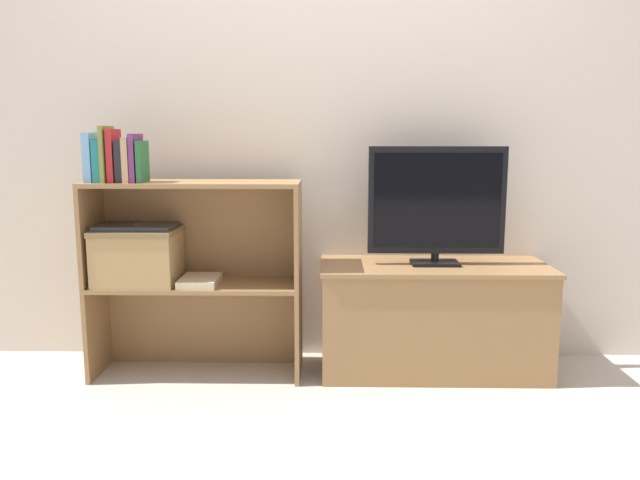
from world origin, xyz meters
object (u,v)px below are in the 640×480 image
object	(u,v)px
book_teal	(101,161)
magazine_stack	(200,281)
book_olive	(107,154)
storage_basket_left	(138,254)
laptop	(136,226)
tv_stand	(433,318)
book_tan	(130,160)
book_skyblue	(91,158)
book_forest	(142,162)
book_plum	(136,158)
tv	(437,203)
book_crimson	(114,156)
book_charcoal	(123,162)

from	to	relation	value
book_teal	magazine_stack	distance (m)	0.69
book_olive	storage_basket_left	xyz separation A→B (m)	(0.10, 0.04, -0.45)
book_teal	storage_basket_left	distance (m)	0.45
laptop	tv_stand	bearing A→B (deg)	2.96
book_tan	tv_stand	bearing A→B (deg)	4.65
book_skyblue	book_tan	xyz separation A→B (m)	(0.17, 0.00, -0.01)
book_teal	magazine_stack	xyz separation A→B (m)	(0.42, 0.02, -0.54)
book_olive	laptop	size ratio (longest dim) A/B	0.71
book_forest	book_skyblue	bearing A→B (deg)	180.00
magazine_stack	book_plum	bearing A→B (deg)	-175.66
tv	book_crimson	xyz separation A→B (m)	(-1.44, -0.11, 0.22)
tv_stand	book_charcoal	world-z (taller)	book_charcoal
tv	book_forest	distance (m)	1.34
book_crimson	storage_basket_left	distance (m)	0.45
tv_stand	book_charcoal	xyz separation A→B (m)	(-1.40, -0.11, 0.74)
book_teal	storage_basket_left	world-z (taller)	book_teal
magazine_stack	tv	bearing A→B (deg)	4.76
book_charcoal	storage_basket_left	bearing A→B (deg)	50.00
magazine_stack	book_charcoal	bearing A→B (deg)	-176.48
book_charcoal	magazine_stack	world-z (taller)	book_charcoal
book_skyblue	book_teal	world-z (taller)	book_skyblue
laptop	book_crimson	bearing A→B (deg)	-150.34
book_forest	laptop	bearing A→B (deg)	142.74
book_skyblue	book_plum	size ratio (longest dim) A/B	1.02
book_olive	magazine_stack	size ratio (longest dim) A/B	1.08
book_tan	book_charcoal	bearing A→B (deg)	180.00
book_skyblue	laptop	xyz separation A→B (m)	(0.17, 0.04, -0.31)
tv_stand	magazine_stack	world-z (taller)	tv_stand
tv	book_forest	size ratio (longest dim) A/B	3.44
tv_stand	book_crimson	size ratio (longest dim) A/B	4.56
magazine_stack	book_tan	bearing A→B (deg)	-176.09
book_teal	storage_basket_left	xyz separation A→B (m)	(0.13, 0.04, -0.42)
book_plum	storage_basket_left	size ratio (longest dim) A/B	0.57
book_teal	book_forest	distance (m)	0.19
book_tan	book_plum	size ratio (longest dim) A/B	0.93
tv_stand	magazine_stack	distance (m)	1.11
book_olive	book_charcoal	size ratio (longest dim) A/B	1.34
tv_stand	magazine_stack	size ratio (longest dim) A/B	4.66
tv_stand	book_tan	bearing A→B (deg)	-175.35
tv	storage_basket_left	world-z (taller)	tv
book_skyblue	magazine_stack	world-z (taller)	book_skyblue
tv_stand	storage_basket_left	xyz separation A→B (m)	(-1.37, -0.07, 0.32)
book_crimson	magazine_stack	xyz separation A→B (m)	(0.36, 0.02, -0.57)
storage_basket_left	magazine_stack	xyz separation A→B (m)	(0.29, -0.02, -0.12)
book_olive	book_tan	size ratio (longest dim) A/B	1.25
book_olive	book_charcoal	bearing A→B (deg)	0.00
book_charcoal	book_tan	distance (m)	0.03
tv	book_crimson	bearing A→B (deg)	-175.64
storage_basket_left	book_skyblue	bearing A→B (deg)	-166.75
book_crimson	magazine_stack	distance (m)	0.67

